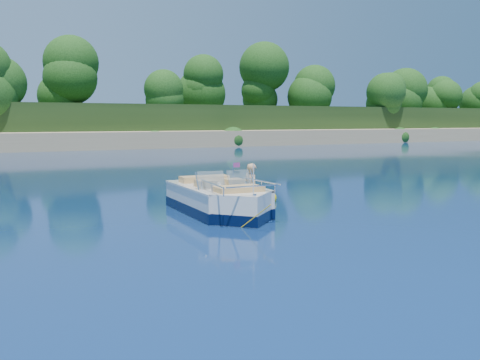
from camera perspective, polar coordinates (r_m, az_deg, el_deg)
The scene contains 6 objects.
ground at distance 12.71m, azimuth 2.18°, elevation -5.09°, with size 160.00×160.00×0.00m, color #091B3F.
shoreline at distance 74.92m, azimuth -22.27°, elevation 4.78°, with size 170.00×59.00×6.00m.
treeline at distance 52.34m, azimuth -20.38°, elevation 9.34°, with size 150.00×7.12×8.19m.
motorboat at distance 14.46m, azimuth -2.02°, elevation -2.34°, with size 1.95×5.15×1.71m.
tow_tube at distance 16.81m, azimuth 1.51°, elevation -1.91°, with size 1.79×1.79×0.38m.
boy at distance 16.79m, azimuth 1.04°, elevation -2.26°, with size 0.60×0.39×1.64m, color tan.
Camera 1 is at (-6.04, -10.89, 2.54)m, focal length 40.00 mm.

